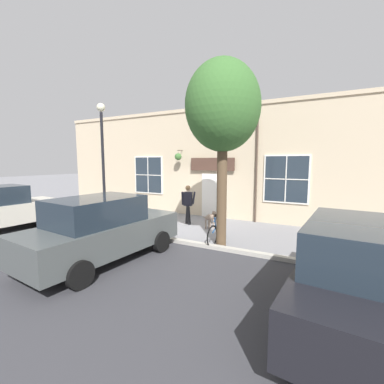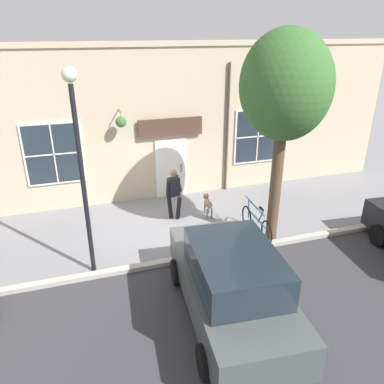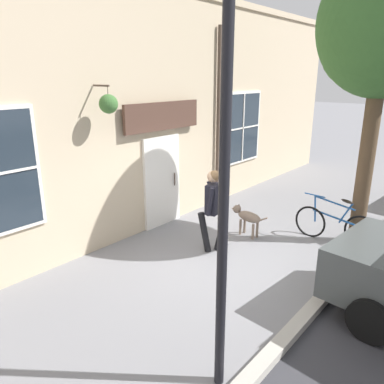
{
  "view_description": "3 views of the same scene",
  "coord_description": "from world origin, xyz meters",
  "px_view_note": "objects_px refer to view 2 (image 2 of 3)",
  "views": [
    {
      "loc": [
        9.06,
        5.38,
        2.67
      ],
      "look_at": [
        -0.56,
        0.28,
        1.38
      ],
      "focal_mm": 24.0,
      "sensor_mm": 36.0,
      "label": 1
    },
    {
      "loc": [
        9.93,
        -2.49,
        5.61
      ],
      "look_at": [
        -0.46,
        0.78,
        0.82
      ],
      "focal_mm": 35.0,
      "sensor_mm": 36.0,
      "label": 2
    },
    {
      "loc": [
        3.73,
        -5.37,
        3.4
      ],
      "look_at": [
        -0.95,
        0.17,
        1.13
      ],
      "focal_mm": 35.0,
      "sensor_mm": 36.0,
      "label": 3
    }
  ],
  "objects_px": {
    "street_tree_by_curb": "(284,90)",
    "parked_car_mid_block": "(231,283)",
    "dog_on_leash": "(208,203)",
    "pedestrian_walking": "(174,190)",
    "street_lamp": "(79,148)",
    "leaning_bicycle": "(256,223)"
  },
  "relations": [
    {
      "from": "pedestrian_walking",
      "to": "dog_on_leash",
      "type": "bearing_deg",
      "value": 84.11
    },
    {
      "from": "leaning_bicycle",
      "to": "street_lamp",
      "type": "relative_size",
      "value": 0.35
    },
    {
      "from": "leaning_bicycle",
      "to": "parked_car_mid_block",
      "type": "distance_m",
      "value": 3.67
    },
    {
      "from": "street_tree_by_curb",
      "to": "parked_car_mid_block",
      "type": "relative_size",
      "value": 1.28
    },
    {
      "from": "pedestrian_walking",
      "to": "dog_on_leash",
      "type": "xyz_separation_m",
      "value": [
        0.11,
        1.1,
        -0.57
      ]
    },
    {
      "from": "pedestrian_walking",
      "to": "leaning_bicycle",
      "type": "height_order",
      "value": "pedestrian_walking"
    },
    {
      "from": "pedestrian_walking",
      "to": "dog_on_leash",
      "type": "height_order",
      "value": "pedestrian_walking"
    },
    {
      "from": "parked_car_mid_block",
      "to": "pedestrian_walking",
      "type": "bearing_deg",
      "value": 179.39
    },
    {
      "from": "pedestrian_walking",
      "to": "leaning_bicycle",
      "type": "xyz_separation_m",
      "value": [
        1.7,
        2.03,
        -0.63
      ]
    },
    {
      "from": "dog_on_leash",
      "to": "street_lamp",
      "type": "bearing_deg",
      "value": -61.97
    },
    {
      "from": "dog_on_leash",
      "to": "leaning_bicycle",
      "type": "xyz_separation_m",
      "value": [
        1.59,
        0.93,
        -0.06
      ]
    },
    {
      "from": "parked_car_mid_block",
      "to": "leaning_bicycle",
      "type": "bearing_deg",
      "value": 145.11
    },
    {
      "from": "street_tree_by_curb",
      "to": "street_lamp",
      "type": "distance_m",
      "value": 5.11
    },
    {
      "from": "dog_on_leash",
      "to": "street_tree_by_curb",
      "type": "relative_size",
      "value": 0.17
    },
    {
      "from": "street_tree_by_curb",
      "to": "parked_car_mid_block",
      "type": "distance_m",
      "value": 4.9
    },
    {
      "from": "leaning_bicycle",
      "to": "pedestrian_walking",
      "type": "bearing_deg",
      "value": -129.97
    },
    {
      "from": "street_lamp",
      "to": "street_tree_by_curb",
      "type": "bearing_deg",
      "value": 91.42
    },
    {
      "from": "street_tree_by_curb",
      "to": "parked_car_mid_block",
      "type": "bearing_deg",
      "value": -41.73
    },
    {
      "from": "parked_car_mid_block",
      "to": "street_lamp",
      "type": "distance_m",
      "value": 4.34
    },
    {
      "from": "pedestrian_walking",
      "to": "street_lamp",
      "type": "xyz_separation_m",
      "value": [
        2.11,
        -2.66,
        2.2
      ]
    },
    {
      "from": "street_tree_by_curb",
      "to": "street_lamp",
      "type": "relative_size",
      "value": 1.16
    },
    {
      "from": "dog_on_leash",
      "to": "parked_car_mid_block",
      "type": "bearing_deg",
      "value": -14.09
    }
  ]
}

